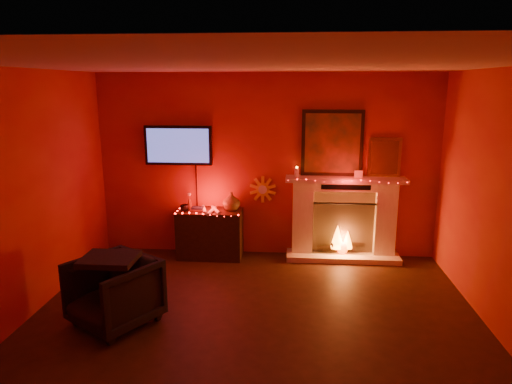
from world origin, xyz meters
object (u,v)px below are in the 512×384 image
(fireplace, at_px, (343,211))
(sunburst_clock, at_px, (263,189))
(armchair, at_px, (114,292))
(console_table, at_px, (211,231))
(tv, at_px, (178,146))

(fireplace, relative_size, sunburst_clock, 5.45)
(armchair, bearing_deg, fireplace, 72.67)
(fireplace, relative_size, console_table, 2.20)
(fireplace, xyz_separation_m, tv, (-2.44, 0.06, 0.92))
(tv, height_order, armchair, tv)
(tv, relative_size, console_table, 1.25)
(fireplace, relative_size, armchair, 2.71)
(console_table, xyz_separation_m, armchair, (-0.69, -2.04, -0.03))
(fireplace, bearing_deg, console_table, -176.24)
(sunburst_clock, relative_size, console_table, 0.40)
(console_table, height_order, armchair, console_table)
(fireplace, distance_m, sunburst_clock, 1.23)
(tv, xyz_separation_m, console_table, (0.49, -0.19, -1.25))
(sunburst_clock, height_order, console_table, sunburst_clock)
(fireplace, xyz_separation_m, armchair, (-2.63, -2.17, -0.36))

